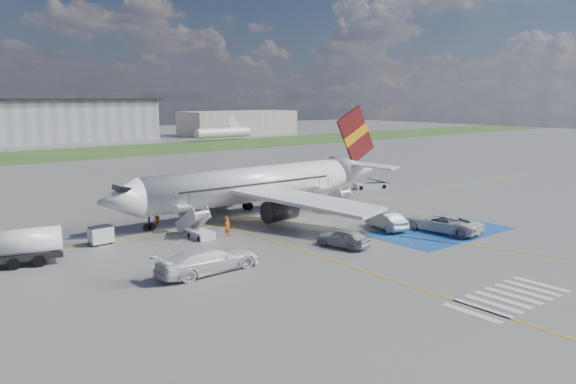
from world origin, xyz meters
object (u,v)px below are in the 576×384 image
belt_loader (371,186)px  gpu_cart (101,236)px  airliner (261,184)px  fuel_tanker (4,252)px  van_white_a (441,220)px  car_silver_b (386,221)px  car_silver_a (343,238)px  van_white_b (209,256)px

belt_loader → gpu_cart: bearing=-150.7°
airliner → gpu_cart: (-19.05, -1.95, -2.64)m
airliner → fuel_tanker: size_ratio=4.24×
fuel_tanker → van_white_a: bearing=-8.6°
car_silver_b → gpu_cart: bearing=-13.1°
van_white_a → fuel_tanker: bearing=-26.0°
car_silver_a → van_white_a: (11.44, -1.82, 0.34)m
car_silver_b → belt_loader: bearing=-120.2°
fuel_tanker → car_silver_b: 34.03m
fuel_tanker → belt_loader: size_ratio=1.63×
gpu_cart → car_silver_b: car_silver_b is taller
car_silver_b → van_white_b: bearing=16.0°
belt_loader → car_silver_b: bearing=-112.6°
airliner → car_silver_a: 16.58m
car_silver_a → car_silver_b: size_ratio=0.95×
gpu_cart → car_silver_b: (24.19, -12.09, 0.10)m
belt_loader → van_white_a: van_white_a is taller
fuel_tanker → van_white_a: (35.99, -13.91, -0.04)m
fuel_tanker → van_white_b: size_ratio=1.37×
airliner → fuel_tanker: 27.77m
car_silver_b → van_white_a: size_ratio=0.82×
car_silver_a → van_white_b: bearing=-18.3°
car_silver_b → car_silver_a: bearing=28.2°
gpu_cart → van_white_b: 13.44m
belt_loader → van_white_b: (-38.11, -19.01, 0.86)m
gpu_cart → van_white_b: bearing=-79.3°
car_silver_a → van_white_b: 12.95m
car_silver_b → van_white_a: 5.24m
airliner → van_white_b: airliner is taller
van_white_a → car_silver_b: bearing=-53.4°
gpu_cart → van_white_a: 31.95m
gpu_cart → car_silver_a: (16.21, -14.18, 0.08)m
airliner → gpu_cart: bearing=-174.2°
airliner → gpu_cart: 19.33m
gpu_cart → van_white_b: size_ratio=0.33×
car_silver_a → airliner: bearing=-113.1°
fuel_tanker → airliner: bearing=20.9°
car_silver_a → car_silver_b: 8.24m
airliner → belt_loader: (22.39, 4.05, -3.01)m
van_white_b → van_white_a: bearing=-99.5°
airliner → car_silver_b: bearing=-69.9°
fuel_tanker → van_white_a: 38.58m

